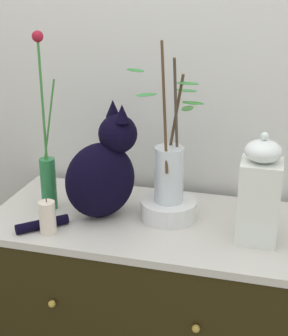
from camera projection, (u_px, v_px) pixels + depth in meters
wall_back at (167, 82)px, 1.83m from camera, size 4.40×0.08×2.60m
sideboard at (144, 329)px, 1.83m from camera, size 1.03×0.53×0.91m
cat_sitting at (103, 172)px, 1.64m from camera, size 0.37×0.34×0.38m
vase_slim_green at (47, 169)px, 1.70m from camera, size 0.08×0.05×0.60m
bowl_porcelain at (168, 209)px, 1.67m from camera, size 0.19×0.19×0.06m
vase_glass_clear at (169, 168)px, 1.62m from camera, size 0.25×0.18×0.51m
jar_lidded_porcelain at (260, 193)px, 1.48m from camera, size 0.12×0.12×0.34m
candle_pillar at (48, 217)px, 1.56m from camera, size 0.05×0.05×0.12m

